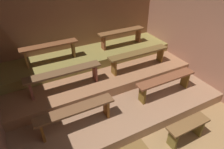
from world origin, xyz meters
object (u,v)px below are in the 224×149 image
(bench_lower_right, at_px, (166,81))
(bench_middle_left, at_px, (64,75))
(bench_upper_left, at_px, (50,48))
(bench_middle_right, at_px, (139,55))
(bench_floor_right, at_px, (187,128))
(bench_upper_right, at_px, (122,34))
(bench_lower_left, at_px, (75,112))

(bench_lower_right, distance_m, bench_middle_left, 2.38)
(bench_upper_left, bearing_deg, bench_middle_right, -25.89)
(bench_floor_right, bearing_deg, bench_middle_left, 129.12)
(bench_middle_left, xyz_separation_m, bench_upper_left, (-0.05, 1.01, 0.24))
(bench_floor_right, xyz_separation_m, bench_upper_right, (0.34, 3.17, 0.77))
(bench_floor_right, distance_m, bench_upper_right, 3.28)
(bench_lower_right, bearing_deg, bench_middle_left, 154.60)
(bench_floor_right, xyz_separation_m, bench_upper_left, (-1.80, 3.17, 0.77))
(bench_lower_right, xyz_separation_m, bench_middle_left, (-2.14, 1.02, 0.25))
(bench_floor_right, xyz_separation_m, bench_lower_left, (-1.85, 1.14, 0.28))
(bench_middle_left, bearing_deg, bench_upper_left, 92.75)
(bench_middle_left, height_order, bench_upper_right, bench_upper_right)
(bench_lower_right, height_order, bench_upper_right, bench_upper_right)
(bench_lower_right, distance_m, bench_upper_right, 2.09)
(bench_lower_right, xyz_separation_m, bench_upper_left, (-2.19, 2.03, 0.49))
(bench_lower_left, bearing_deg, bench_upper_left, 88.52)
(bench_upper_right, bearing_deg, bench_upper_left, 180.00)
(bench_middle_right, xyz_separation_m, bench_upper_left, (-2.09, 1.01, 0.24))
(bench_lower_left, xyz_separation_m, bench_upper_left, (0.05, 2.03, 0.49))
(bench_lower_left, distance_m, bench_middle_right, 2.38)
(bench_upper_left, bearing_deg, bench_middle_left, -87.25)
(bench_upper_right, bearing_deg, bench_lower_right, -88.52)
(bench_middle_left, bearing_deg, bench_lower_right, -25.40)
(bench_lower_left, relative_size, bench_lower_right, 1.00)
(bench_upper_right, bearing_deg, bench_middle_right, -92.75)
(bench_floor_right, bearing_deg, bench_lower_left, 148.47)
(bench_lower_left, bearing_deg, bench_middle_right, 25.40)
(bench_floor_right, relative_size, bench_middle_left, 0.52)
(bench_lower_left, distance_m, bench_upper_left, 2.09)
(bench_lower_left, bearing_deg, bench_floor_right, -31.53)
(bench_lower_right, relative_size, bench_middle_right, 0.89)
(bench_lower_left, bearing_deg, bench_middle_left, 84.31)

